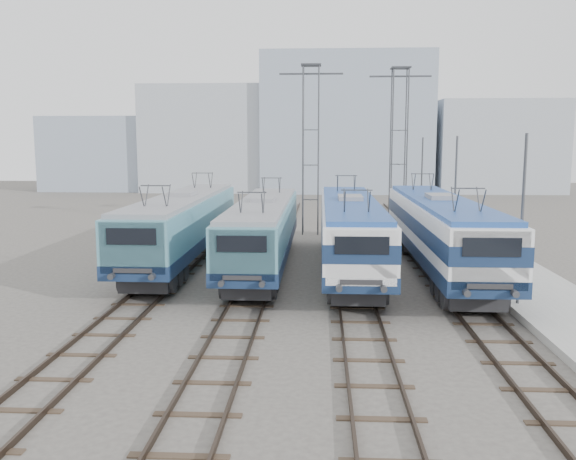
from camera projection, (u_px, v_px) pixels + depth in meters
The scene contains 15 objects.
ground at pixel (300, 322), 22.76m from camera, with size 160.00×160.00×0.00m, color #514C47.
platform at pixel (511, 275), 30.11m from camera, with size 4.00×70.00×0.30m, color #9E9E99.
locomotive_far_left at pixel (183, 223), 33.13m from camera, with size 2.93×18.50×3.48m.
locomotive_center_left at pixel (263, 228), 31.74m from camera, with size 2.79×17.64×3.32m.
locomotive_center_right at pixel (350, 227), 31.16m from camera, with size 2.90×18.33×3.45m.
locomotive_far_right at pixel (440, 228), 30.58m from camera, with size 2.98×18.86×3.55m.
catenary_tower_west at pixel (311, 142), 43.55m from camera, with size 4.50×1.20×12.00m.
catenary_tower_east at pixel (399, 142), 45.18m from camera, with size 4.50×1.20×12.00m.
mast_front at pixel (522, 224), 23.78m from camera, with size 0.12×0.12×7.00m, color #3F4247.
mast_mid at pixel (455, 196), 35.64m from camera, with size 0.12×0.12×7.00m, color #3F4247.
mast_rear at pixel (422, 183), 47.49m from camera, with size 0.12×0.12×7.00m, color #3F4247.
building_west at pixel (214, 139), 83.76m from camera, with size 18.00×12.00×14.00m, color #A7AFB9.
building_center at pixel (345, 124), 82.52m from camera, with size 22.00×14.00×18.00m, color #92A1B3.
building_east at pixel (494, 147), 81.89m from camera, with size 16.00×12.00×12.00m, color #A7AFB9.
building_far_west at pixel (101, 154), 84.90m from camera, with size 14.00×10.00×10.00m, color #92A1B3.
Camera 1 is at (0.73, -22.02, 6.68)m, focal length 38.00 mm.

